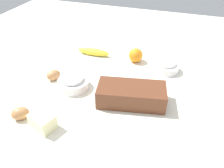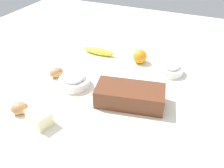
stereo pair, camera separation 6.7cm
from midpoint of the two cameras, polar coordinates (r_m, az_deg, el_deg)
name	(u,v)px [view 1 (the left image)]	position (r m, az deg, el deg)	size (l,w,h in m)	color
ground_plane	(112,93)	(1.02, -1.88, -2.31)	(2.40, 2.40, 0.02)	silver
loaf_pan	(131,94)	(0.93, 2.86, -2.69)	(0.30, 0.18, 0.08)	brown
flour_bowl	(167,66)	(1.17, 12.18, 4.40)	(0.12, 0.12, 0.06)	white
sugar_bowl	(73,82)	(1.04, -11.67, 0.42)	(0.14, 0.14, 0.07)	white
banana	(94,52)	(1.30, -6.18, 8.08)	(0.19, 0.04, 0.04)	yellow
orange_fruit	(136,55)	(1.23, 4.44, 7.23)	(0.08, 0.08, 0.08)	orange
butter_block	(43,122)	(0.88, -19.27, -9.04)	(0.09, 0.06, 0.06)	#F4EDB2
egg_near_butter	(20,113)	(0.95, -24.12, -6.85)	(0.05, 0.05, 0.07)	#B87D4B
egg_beside_bowl	(53,76)	(1.12, -16.40, 2.02)	(0.05, 0.05, 0.07)	#BB7F4D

